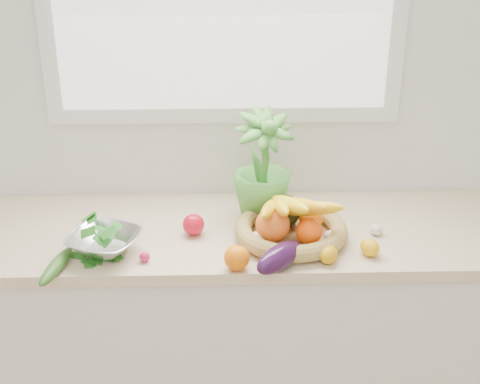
{
  "coord_description": "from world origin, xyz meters",
  "views": [
    {
      "loc": [
        -0.01,
        -0.15,
        2.02
      ],
      "look_at": [
        0.05,
        1.93,
        1.05
      ],
      "focal_mm": 50.0,
      "sensor_mm": 36.0,
      "label": 1
    }
  ],
  "objects_px": {
    "eggplant": "(279,257)",
    "cucumber": "(56,266)",
    "fruit_basket": "(290,224)",
    "colander_with_spinach": "(104,238)",
    "potted_herb": "(263,164)",
    "apple": "(193,225)"
  },
  "relations": [
    {
      "from": "eggplant",
      "to": "cucumber",
      "type": "xyz_separation_m",
      "value": [
        -0.7,
        0.0,
        -0.02
      ]
    },
    {
      "from": "cucumber",
      "to": "fruit_basket",
      "type": "height_order",
      "value": "fruit_basket"
    },
    {
      "from": "cucumber",
      "to": "colander_with_spinach",
      "type": "relative_size",
      "value": 0.79
    },
    {
      "from": "potted_herb",
      "to": "fruit_basket",
      "type": "height_order",
      "value": "potted_herb"
    },
    {
      "from": "apple",
      "to": "potted_herb",
      "type": "bearing_deg",
      "value": 26.58
    },
    {
      "from": "apple",
      "to": "fruit_basket",
      "type": "relative_size",
      "value": 0.15
    },
    {
      "from": "eggplant",
      "to": "potted_herb",
      "type": "xyz_separation_m",
      "value": [
        -0.03,
        0.36,
        0.17
      ]
    },
    {
      "from": "cucumber",
      "to": "potted_herb",
      "type": "xyz_separation_m",
      "value": [
        0.67,
        0.36,
        0.19
      ]
    },
    {
      "from": "fruit_basket",
      "to": "apple",
      "type": "bearing_deg",
      "value": 173.26
    },
    {
      "from": "apple",
      "to": "fruit_basket",
      "type": "height_order",
      "value": "fruit_basket"
    },
    {
      "from": "fruit_basket",
      "to": "colander_with_spinach",
      "type": "distance_m",
      "value": 0.63
    },
    {
      "from": "potted_herb",
      "to": "colander_with_spinach",
      "type": "height_order",
      "value": "potted_herb"
    },
    {
      "from": "eggplant",
      "to": "cucumber",
      "type": "distance_m",
      "value": 0.7
    },
    {
      "from": "apple",
      "to": "eggplant",
      "type": "bearing_deg",
      "value": -40.15
    },
    {
      "from": "apple",
      "to": "colander_with_spinach",
      "type": "relative_size",
      "value": 0.26
    },
    {
      "from": "potted_herb",
      "to": "fruit_basket",
      "type": "relative_size",
      "value": 0.75
    },
    {
      "from": "eggplant",
      "to": "fruit_basket",
      "type": "bearing_deg",
      "value": 75.07
    },
    {
      "from": "eggplant",
      "to": "cucumber",
      "type": "bearing_deg",
      "value": 180.0
    },
    {
      "from": "fruit_basket",
      "to": "cucumber",
      "type": "bearing_deg",
      "value": -165.41
    },
    {
      "from": "potted_herb",
      "to": "colander_with_spinach",
      "type": "xyz_separation_m",
      "value": [
        -0.53,
        -0.25,
        -0.15
      ]
    },
    {
      "from": "cucumber",
      "to": "apple",
      "type": "bearing_deg",
      "value": 29.11
    },
    {
      "from": "eggplant",
      "to": "fruit_basket",
      "type": "xyz_separation_m",
      "value": [
        0.05,
        0.2,
        0.01
      ]
    }
  ]
}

